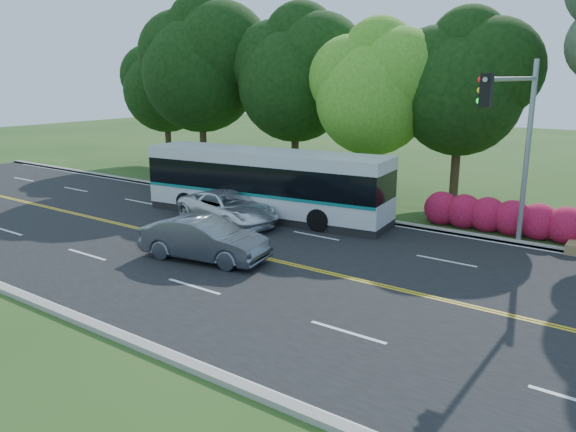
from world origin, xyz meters
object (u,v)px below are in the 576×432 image
Objects in this scene: traffic_signal at (517,127)px; suv at (228,208)px; transit_bus at (265,184)px; sedan at (205,239)px.

traffic_signal reaches higher than suv.
suv is (-11.21, -2.53, -3.94)m from traffic_signal.
transit_bus is (-10.72, -0.50, -3.13)m from traffic_signal.
traffic_signal is 11.58m from sedan.
transit_bus reaches higher than suv.
traffic_signal is 1.51× the size of sedan.
traffic_signal is 0.59× the size of transit_bus.
sedan is at bearing -136.42° from suv.
traffic_signal reaches higher than transit_bus.
transit_bus is at bearing -177.31° from traffic_signal.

